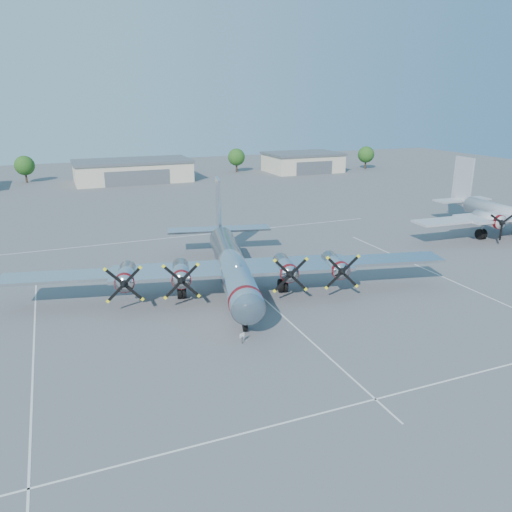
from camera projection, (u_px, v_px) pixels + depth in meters
name	position (u px, v px, depth m)	size (l,w,h in m)	color
ground	(255.00, 291.00, 53.86)	(260.00, 260.00, 0.00)	#535356
parking_lines	(262.00, 297.00, 52.31)	(60.00, 50.08, 0.01)	silver
hangar_center	(133.00, 171.00, 125.44)	(28.60, 14.60, 5.40)	beige
hangar_east	(303.00, 162.00, 142.75)	(20.60, 14.60, 5.40)	beige
tree_west	(25.00, 166.00, 123.07)	(4.80, 4.80, 6.64)	#382619
tree_east	(236.00, 157.00, 141.14)	(4.80, 4.80, 6.64)	#382619
tree_far_east	(366.00, 155.00, 147.78)	(4.80, 4.80, 6.64)	#382619
main_bomber_b29	(231.00, 288.00, 54.68)	(45.68, 31.24, 10.10)	silver
twin_engine_east	(501.00, 234.00, 76.87)	(33.73, 24.25, 10.69)	#B9B9BF
info_placard	(242.00, 336.00, 42.12)	(0.48, 0.22, 0.96)	black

